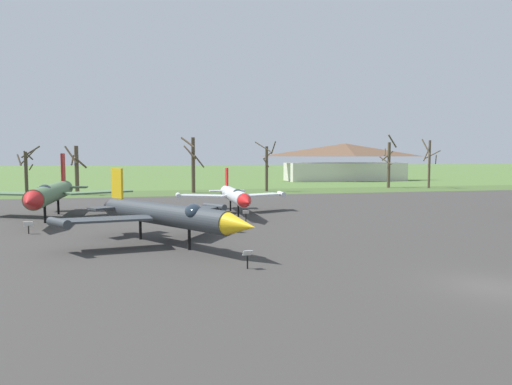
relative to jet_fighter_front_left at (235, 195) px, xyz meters
name	(u,v)px	position (x,y,z in m)	size (l,w,h in m)	color
ground_plane	(492,288)	(6.04, -27.39, -1.85)	(600.00, 600.00, 0.00)	#4C6B33
asphalt_apron	(329,226)	(6.04, -8.96, -1.83)	(91.59, 61.41, 0.05)	#383533
grass_verge_strip	(241,192)	(6.04, 27.74, -1.82)	(151.59, 12.00, 0.06)	#425A2B
jet_fighter_front_left	(235,195)	(0.00, 0.00, 0.00)	(11.00, 13.62, 4.37)	silver
info_placard_front_left	(246,215)	(-0.14, -6.04, -1.16)	(0.56, 0.33, 1.10)	black
jet_fighter_front_right	(51,193)	(-16.46, 0.24, 0.49)	(13.95, 16.82, 5.88)	#4C6B47
info_placard_front_right	(28,226)	(-16.42, -8.17, -1.24)	(0.66, 0.25, 0.95)	black
jet_fighter_rear_left	(167,214)	(-6.91, -14.76, 0.13)	(11.55, 13.00, 4.74)	#33383D
info_placard_rear_left	(247,257)	(-3.34, -21.89, -1.24)	(0.48, 0.33, 0.99)	black
bare_tree_far_left	(26,169)	(-25.72, 31.64, 1.94)	(3.20, 3.22, 7.23)	#42382D
bare_tree_left_of_center	(76,169)	(-18.16, 27.81, 1.99)	(3.09, 2.34, 7.12)	brown
bare_tree_center	(193,163)	(-1.39, 27.74, 2.76)	(3.61, 2.17, 8.54)	brown
bare_tree_right_of_center	(267,166)	(10.36, 28.27, 2.18)	(3.24, 3.21, 8.01)	brown
bare_tree_far_right	(389,163)	(33.70, 32.06, 2.66)	(2.91, 2.92, 9.46)	brown
bare_tree_backdrop_extra	(429,162)	(40.22, 29.69, 2.82)	(3.22, 3.49, 8.67)	brown
visitor_building	(345,162)	(36.72, 58.10, 2.47)	(29.03, 10.31, 8.64)	beige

